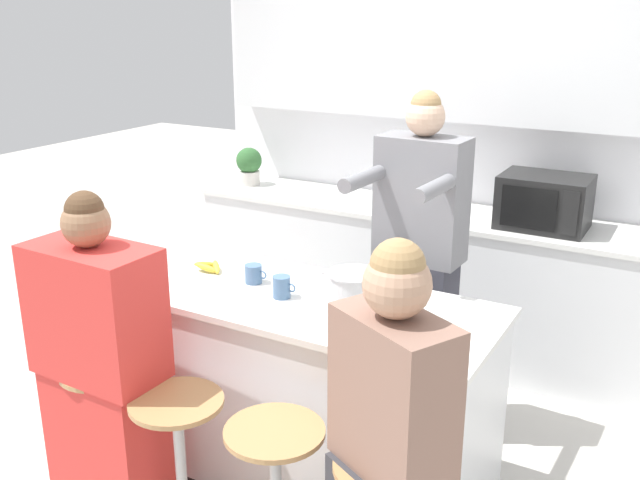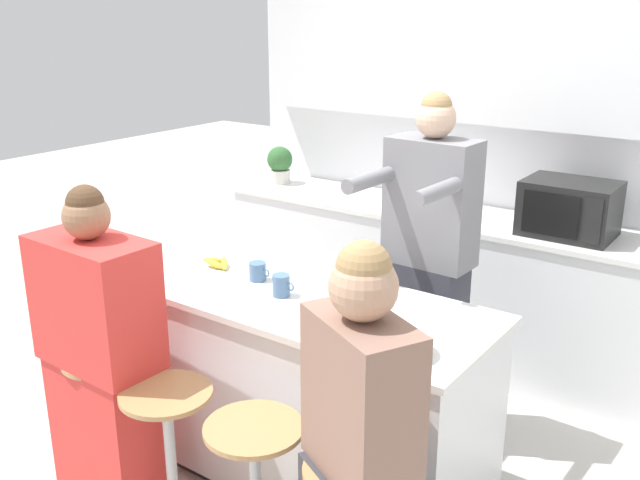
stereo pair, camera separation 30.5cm
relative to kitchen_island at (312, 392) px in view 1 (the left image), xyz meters
The scene contains 16 objects.
ground_plane 0.46m from the kitchen_island, ahead, with size 16.00×16.00×0.00m, color beige.
wall_back 2.14m from the kitchen_island, 90.00° to the left, with size 3.49×0.22×2.70m.
back_counter 1.57m from the kitchen_island, 90.00° to the left, with size 3.24×0.59×0.92m.
kitchen_island is the anchor object (origin of this frame).
bar_stool_leftmost 0.89m from the kitchen_island, 137.09° to the right, with size 0.38×0.38×0.70m.
bar_stool_center_left 0.69m from the kitchen_island, 108.31° to the right, with size 0.38×0.38×0.70m.
person_cooking 0.81m from the kitchen_island, 71.50° to the left, with size 0.44×0.57×1.76m.
person_wrapped_blanket 0.92m from the kitchen_island, 134.17° to the right, with size 0.54×0.30×1.46m.
person_seated_near 0.95m from the kitchen_island, 43.88° to the right, with size 0.46×0.40×1.48m.
cooking_pot 0.55m from the kitchen_island, 28.59° to the left, with size 0.32×0.23×0.13m.
fruit_bowl 0.78m from the kitchen_island, 21.29° to the right, with size 0.22×0.22×0.07m.
coffee_cup_near 0.52m from the kitchen_island, 161.17° to the right, with size 0.11×0.08×0.10m.
coffee_cup_far 0.60m from the kitchen_island, behind, with size 0.11×0.08×0.09m.
banana_bunch 0.77m from the kitchen_island, behind, with size 0.16×0.12×0.05m.
microwave 1.77m from the kitchen_island, 68.09° to the left, with size 0.48×0.37×0.30m.
potted_plant 2.20m from the kitchen_island, 132.12° to the left, with size 0.18×0.18×0.26m.
Camera 1 is at (1.43, -2.45, 2.11)m, focal length 40.00 mm.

